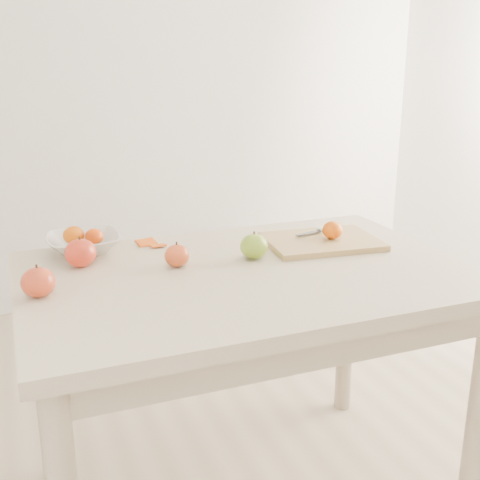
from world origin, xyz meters
name	(u,v)px	position (x,y,z in m)	size (l,w,h in m)	color
table	(247,303)	(0.00, 0.00, 0.65)	(1.20, 0.80, 0.75)	#C7B696
cutting_board	(322,242)	(0.30, 0.13, 0.76)	(0.34, 0.25, 0.02)	tan
board_tangerine	(332,230)	(0.33, 0.12, 0.80)	(0.06, 0.06, 0.05)	orange
fruit_bowl	(84,243)	(-0.39, 0.32, 0.78)	(0.21, 0.21, 0.05)	silver
bowl_tangerine_near	(74,235)	(-0.41, 0.33, 0.80)	(0.06, 0.06, 0.05)	#C85707
bowl_tangerine_far	(94,237)	(-0.36, 0.31, 0.80)	(0.05, 0.05, 0.05)	#D93C07
orange_peel_a	(146,244)	(-0.20, 0.33, 0.75)	(0.06, 0.04, 0.00)	#CA4C0E
orange_peel_b	(158,246)	(-0.17, 0.29, 0.75)	(0.04, 0.04, 0.00)	#DE540F
paring_knife	(324,229)	(0.35, 0.20, 0.78)	(0.17, 0.06, 0.01)	silver
apple_green	(254,246)	(0.05, 0.08, 0.79)	(0.08, 0.08, 0.07)	#538514
apple_red_a	(80,253)	(-0.41, 0.19, 0.79)	(0.09, 0.09, 0.08)	#A70D12
apple_red_b	(177,256)	(-0.17, 0.10, 0.78)	(0.07, 0.07, 0.06)	maroon
apple_red_d	(38,282)	(-0.54, 0.01, 0.79)	(0.08, 0.08, 0.07)	maroon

